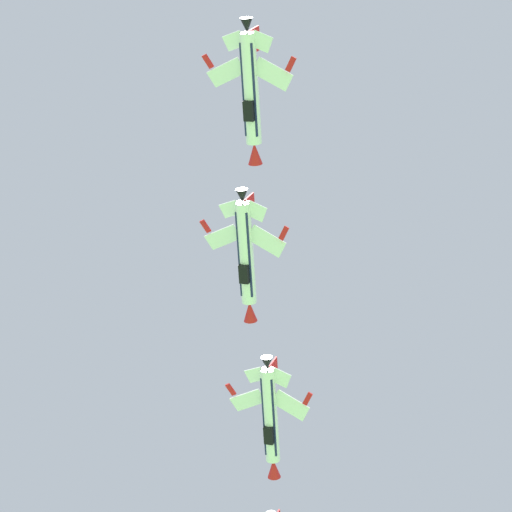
{
  "coord_description": "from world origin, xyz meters",
  "views": [
    {
      "loc": [
        -0.11,
        -4.31,
        1.4
      ],
      "look_at": [
        6.1,
        47.89,
        130.66
      ],
      "focal_mm": 87.55,
      "sensor_mm": 36.0,
      "label": 1
    }
  ],
  "objects": [
    {
      "name": "fighter_jet_right_wing",
      "position": [
        4.98,
        47.78,
        130.27
      ],
      "size": [
        9.86,
        15.91,
        4.99
      ],
      "rotation": [
        0.0,
        0.39,
        6.1
      ],
      "color": "white"
    },
    {
      "name": "fighter_jet_left_wing",
      "position": [
        10.07,
        66.97,
        128.57
      ],
      "size": [
        9.97,
        15.91,
        4.86
      ],
      "rotation": [
        0.0,
        0.35,
        6.1
      ],
      "color": "white"
    },
    {
      "name": "fighter_jet_left_outer",
      "position": [
        3.32,
        29.07,
        130.2
      ],
      "size": [
        9.87,
        15.91,
        4.98
      ],
      "rotation": [
        0.0,
        0.38,
        6.1
      ],
      "color": "white"
    }
  ]
}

